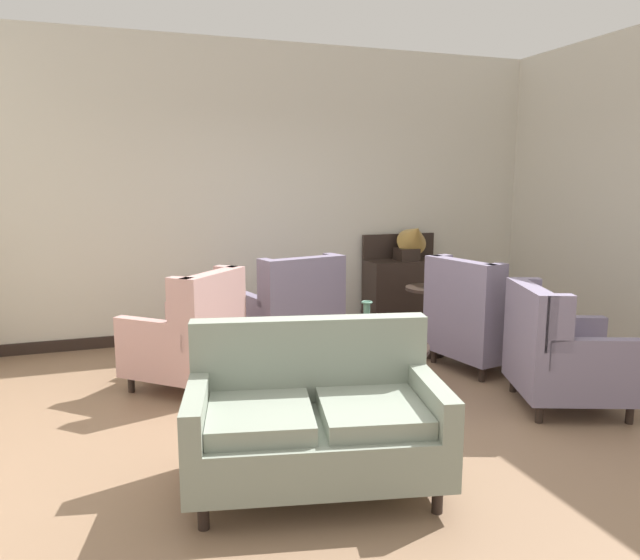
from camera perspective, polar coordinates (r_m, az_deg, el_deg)
The scene contains 13 objects.
ground at distance 4.34m, azimuth 5.16°, elevation -14.14°, with size 9.07×9.07×0.00m, color #896B51.
wall_back at distance 6.71m, azimuth -4.83°, elevation 8.40°, with size 6.64×0.08×3.22m, color beige.
baseboard_back at distance 6.86m, azimuth -4.54°, elevation -4.65°, with size 6.48×0.03×0.12m, color black.
coffee_table at distance 4.77m, azimuth 4.74°, elevation -7.05°, with size 0.95×0.95×0.45m.
porcelain_vase at distance 4.75m, azimuth 4.49°, elevation -4.49°, with size 0.15×0.15×0.34m.
settee at distance 3.47m, azimuth -0.50°, elevation -13.27°, with size 1.55×1.07×0.93m.
armchair_near_sideboard at distance 5.85m, azimuth -2.64°, elevation -3.32°, with size 0.99×0.97×1.03m.
armchair_back_corner at distance 5.75m, azimuth 15.13°, elevation -3.98°, with size 1.04×0.95×1.04m.
armchair_near_window at distance 4.95m, azimuth 22.07°, elevation -6.68°, with size 1.04×1.03×0.96m.
armchair_foreground_right at distance 5.13m, azimuth -12.30°, elevation -5.42°, with size 1.10×1.10×1.01m.
side_table at distance 6.04m, azimuth 10.49°, elevation -3.25°, with size 0.49×0.49×0.69m.
sideboard at distance 7.10m, azimuth 8.12°, elevation -0.81°, with size 0.93×0.42×1.11m.
gramophone at distance 6.95m, azimuth 8.95°, elevation 3.95°, with size 0.44×0.52×0.53m.
Camera 1 is at (-1.65, -3.62, 1.74)m, focal length 33.32 mm.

